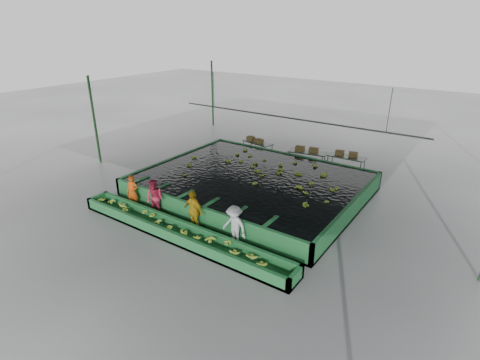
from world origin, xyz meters
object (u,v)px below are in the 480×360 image
Objects in this scene: sorting_trough at (179,232)px; packing_table_right at (346,164)px; worker_a at (132,192)px; worker_d at (234,226)px; worker_b at (155,198)px; packing_table_left at (258,149)px; flotation_tank at (252,184)px; box_stack_left at (255,142)px; worker_c at (193,211)px; packing_table_mid at (307,159)px; box_stack_right at (346,156)px; box_stack_mid at (307,152)px.

sorting_trough is 4.93× the size of packing_table_right.
worker_a is 0.93× the size of worker_d.
worker_b reaches higher than worker_a.
worker_b is 9.14m from packing_table_left.
flotation_tank is 5.52m from packing_table_left.
packing_table_right is at bearing 4.39° from packing_table_left.
box_stack_left is at bearing 121.08° from flotation_tank.
worker_d is 0.79× the size of packing_table_right.
sorting_trough is at bearing -87.11° from worker_c.
flotation_tank is 4.75m from packing_table_mid.
worker_b reaches higher than box_stack_right.
worker_a is 9.83m from box_stack_mid.
packing_table_mid is at bearing 104.23° from worker_d.
worker_d is at bearing -62.57° from packing_table_left.
packing_table_right is at bearing 81.45° from worker_c.
flotation_tank is 4.79m from worker_b.
box_stack_mid is (2.75, 8.90, 0.14)m from worker_b.
worker_d reaches higher than flotation_tank.
worker_b is at bearing -115.87° from flotation_tank.
packing_table_right is (5.45, 0.42, 0.02)m from packing_table_left.
packing_table_left is at bearing -175.61° from packing_table_right.
flotation_tank is at bearing -98.26° from box_stack_mid.
worker_c is at bearing 85.66° from sorting_trough.
flotation_tank is at bearing 98.04° from worker_c.
worker_c is 9.92m from box_stack_right.
box_stack_left is at bearing 85.79° from worker_b.
box_stack_right is at bearing 54.26° from worker_b.
packing_table_right is (6.24, 9.54, -0.29)m from worker_a.
box_stack_mid reaches higher than sorting_trough.
worker_a is at bearing -114.80° from packing_table_mid.
worker_c is 1.33× the size of box_stack_mid.
packing_table_left is 1.65× the size of box_stack_right.
worker_d is (2.03, 0.80, 0.56)m from sorting_trough.
box_stack_right is (2.72, 10.35, 0.67)m from sorting_trough.
box_stack_mid reaches higher than box_stack_left.
sorting_trough is at bearing -104.73° from box_stack_right.
worker_a reaches higher than packing_table_mid.
box_stack_right is at bearing 91.49° from worker_d.
flotation_tank is at bearing -60.74° from packing_table_left.
worker_d reaches higher than worker_a.
worker_c reaches higher than packing_table_left.
box_stack_mid is at bearing 47.42° from worker_a.
box_stack_mid reaches higher than flotation_tank.
packing_table_right is at bearing 62.25° from flotation_tank.
flotation_tank is 8.42× the size of box_stack_right.
worker_a is (-3.49, -4.30, 0.30)m from flotation_tank.
packing_table_left is (-2.70, 4.82, -0.00)m from flotation_tank.
worker_a is at bearing -172.77° from worker_c.
box_stack_mid is at bearing -1.94° from box_stack_left.
worker_c reaches higher than worker_a.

